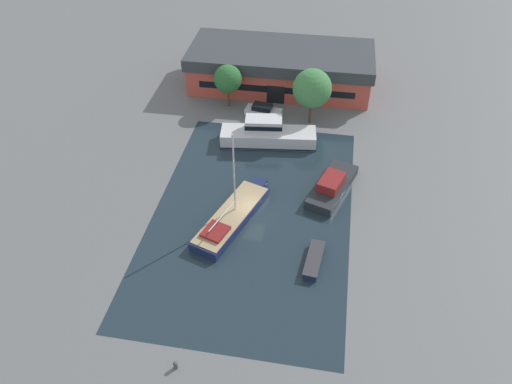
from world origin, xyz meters
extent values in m
plane|color=slate|center=(0.00, 0.00, 0.00)|extent=(440.00, 440.00, 0.00)
cube|color=#1E2D38|center=(0.00, 0.00, 0.00)|extent=(20.14, 32.56, 0.01)
cube|color=#C64C3D|center=(-0.85, 27.90, 1.85)|extent=(25.07, 11.24, 3.71)
cube|color=#383D42|center=(-0.85, 27.90, 4.52)|extent=(25.82, 11.57, 1.63)
cube|color=black|center=(-0.76, 22.45, 1.30)|extent=(2.40, 0.10, 2.59)
cube|color=black|center=(-0.76, 22.46, 2.04)|extent=(21.17, 0.36, 0.93)
cylinder|color=brown|center=(4.28, 18.42, 1.56)|extent=(0.36, 0.36, 3.11)
sphere|color=#428447|center=(4.28, 18.42, 4.94)|extent=(4.87, 4.87, 4.87)
cylinder|color=brown|center=(-6.91, 20.73, 1.32)|extent=(0.28, 0.28, 2.63)
sphere|color=#2D6B33|center=(-6.91, 20.73, 4.02)|extent=(3.70, 3.70, 3.70)
cube|color=silver|center=(-1.86, 19.02, 0.63)|extent=(4.95, 2.47, 0.71)
cube|color=black|center=(-2.04, 19.04, 1.30)|extent=(2.66, 1.95, 0.62)
cube|color=black|center=(-0.81, 18.88, 1.27)|extent=(0.24, 1.48, 0.50)
cylinder|color=black|center=(-0.29, 19.64, 0.30)|extent=(0.62, 0.28, 0.60)
cylinder|color=black|center=(-0.51, 18.00, 0.30)|extent=(0.62, 0.28, 0.60)
cylinder|color=black|center=(-3.21, 20.03, 0.30)|extent=(0.62, 0.28, 0.60)
cylinder|color=black|center=(-3.43, 18.39, 0.30)|extent=(0.62, 0.28, 0.60)
cube|color=#19234C|center=(-1.87, -1.37, 0.50)|extent=(6.39, 11.28, 0.98)
cube|color=#19234C|center=(0.07, 4.35, 0.50)|extent=(1.69, 1.58, 0.98)
cube|color=tan|center=(-1.87, -1.37, 1.03)|extent=(6.14, 10.83, 0.08)
cylinder|color=silver|center=(-1.60, -0.60, 5.61)|extent=(0.16, 0.16, 9.09)
cylinder|color=silver|center=(-2.39, -2.92, 2.17)|extent=(1.69, 4.67, 0.12)
cube|color=maroon|center=(-2.83, -4.21, 1.22)|extent=(2.80, 2.95, 0.30)
cube|color=silver|center=(-0.31, 13.01, 0.85)|extent=(11.80, 4.61, 1.68)
cube|color=black|center=(-0.31, 13.01, 0.15)|extent=(11.92, 4.69, 0.18)
cube|color=silver|center=(-0.88, 12.94, 2.57)|extent=(4.62, 2.84, 1.77)
cube|color=black|center=(-0.88, 12.94, 2.75)|extent=(4.71, 2.91, 0.57)
cube|color=#19234C|center=(6.84, -5.47, 0.33)|extent=(1.74, 4.55, 0.64)
cube|color=#333338|center=(6.84, -5.47, 0.69)|extent=(1.84, 4.73, 0.08)
cube|color=#23282D|center=(7.92, 5.28, 0.51)|extent=(5.48, 8.86, 1.01)
cube|color=maroon|center=(7.76, 4.81, 1.55)|extent=(3.04, 3.83, 1.06)
cylinder|color=#47474C|center=(-2.75, -17.97, 0.26)|extent=(0.32, 0.32, 0.52)
sphere|color=#47474C|center=(-2.75, -17.97, 0.61)|extent=(0.35, 0.35, 0.35)
camera|label=1|loc=(6.80, -36.89, 35.42)|focal=35.00mm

